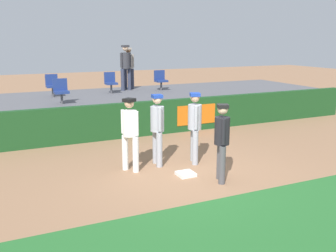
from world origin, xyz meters
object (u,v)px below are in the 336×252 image
Objects in this scene: seat_back_left at (52,84)px; seat_back_center at (111,81)px; first_base at (186,174)px; player_fielder_home at (130,130)px; player_umpire at (222,137)px; spectator_hooded at (129,65)px; player_runner_visitor at (195,123)px; seat_front_left at (61,90)px; seat_back_right at (161,79)px; player_coach_visitor at (157,125)px; spectator_capped at (126,64)px.

seat_back_left is 2.27m from seat_back_center.
first_base is 0.48× the size of seat_back_left.
player_fielder_home is 1.01× the size of player_umpire.
seat_back_center is 1.57m from spectator_hooded.
seat_back_center reaches higher than first_base.
seat_back_left is 3.56m from spectator_hooded.
spectator_hooded reaches higher than player_fielder_home.
player_runner_visitor is 5.34m from seat_front_left.
player_fielder_home is at bearing -79.90° from seat_front_left.
player_fielder_home reaches higher than player_umpire.
seat_back_right is (3.63, 6.37, 0.46)m from player_fielder_home.
player_coach_visitor is 1.03× the size of spectator_hooded.
spectator_capped is (0.85, 0.57, 0.62)m from seat_back_center.
seat_back_center is at bearing 19.34° from spectator_capped.
first_base is at bearing -92.92° from seat_back_center.
seat_front_left and seat_back_center have the same top height.
player_umpire is 8.98m from spectator_hooded.
player_runner_visitor is at bearing -106.41° from seat_back_right.
player_coach_visitor is at bearing 106.05° from first_base.
spectator_capped is (2.29, 6.94, 1.08)m from player_fielder_home.
seat_back_left is at bearing 180.00° from seat_back_center.
first_base is 0.48× the size of seat_front_left.
player_runner_visitor is 7.55m from spectator_hooded.
seat_back_right is at bearing 0.00° from seat_back_left.
seat_back_center is at bearing 40.55° from spectator_hooded.
player_runner_visitor is 1.44m from player_umpire.
player_runner_visitor is at bearing -68.50° from seat_back_left.
seat_back_center is (0.37, 7.26, 1.46)m from first_base.
player_coach_visitor is 4.75m from seat_front_left.
seat_back_right is (2.01, 7.91, 0.47)m from player_umpire.
seat_back_right is at bearing 116.93° from player_fielder_home.
seat_back_right reaches higher than player_umpire.
spectator_hooded is at bearing -166.06° from player_runner_visitor.
spectator_hooded reaches higher than seat_back_center.
first_base is 1.45m from player_runner_visitor.
seat_back_right is at bearing 70.58° from first_base.
player_umpire is 6.60m from seat_front_left.
seat_back_left is 4.46m from seat_back_right.
first_base is at bearing -19.51° from player_runner_visitor.
spectator_hooded is (3.38, 0.96, 0.56)m from seat_back_left.
player_coach_visitor is 0.97× the size of spectator_capped.
seat_back_left is at bearing -138.81° from player_umpire.
spectator_capped is at bearing -164.31° from player_runner_visitor.
player_runner_visitor is 1.01× the size of player_coach_visitor.
seat_back_left is 1.00× the size of seat_back_right.
seat_back_center is 1.20m from spectator_capped.
first_base is at bearing 79.41° from spectator_hooded.
player_fielder_home is at bearing -82.55° from seat_back_left.
spectator_capped is at bearing 128.36° from player_fielder_home.
seat_back_right is 0.45× the size of spectator_capped.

